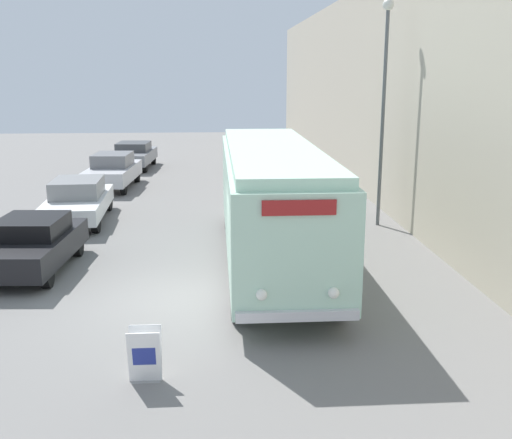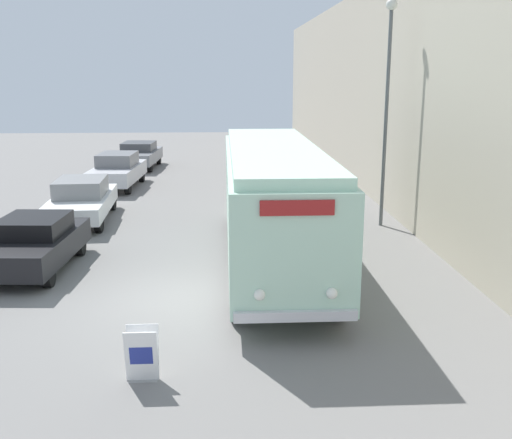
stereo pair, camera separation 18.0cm
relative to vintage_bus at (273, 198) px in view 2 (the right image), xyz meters
name	(u,v)px [view 2 (the right image)]	position (x,y,z in m)	size (l,w,h in m)	color
ground_plane	(183,299)	(-2.30, -2.61, -1.82)	(80.00, 80.00, 0.00)	slate
building_wall_right	(387,93)	(4.94, 7.39, 2.48)	(0.30, 60.00, 8.61)	#B2A893
vintage_bus	(273,198)	(0.00, 0.00, 0.00)	(2.46, 10.52, 3.20)	black
sign_board	(142,355)	(-2.72, -6.32, -1.37)	(0.55, 0.36, 0.95)	gray
streetlamp	(388,86)	(4.02, 3.95, 2.84)	(0.36, 0.36, 7.33)	#595E60
parked_car_near	(34,243)	(-6.31, -0.23, -1.10)	(2.12, 4.12, 1.41)	black
parked_car_mid	(81,200)	(-6.30, 5.17, -1.07)	(2.11, 4.74, 1.48)	black
parked_car_far	(117,170)	(-6.11, 11.44, -1.03)	(2.11, 4.54, 1.56)	black
parked_car_distant	(139,154)	(-5.94, 17.20, -1.08)	(2.21, 4.31, 1.40)	black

